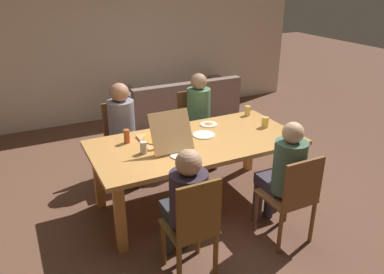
# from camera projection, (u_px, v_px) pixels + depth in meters

# --- Properties ---
(ground_plane) EXTENTS (20.00, 20.00, 0.00)m
(ground_plane) POSITION_uv_depth(u_px,v_px,m) (196.00, 202.00, 4.29)
(ground_plane) COLOR brown
(back_wall) EXTENTS (7.08, 0.12, 2.78)m
(back_wall) POSITION_uv_depth(u_px,v_px,m) (111.00, 37.00, 6.33)
(back_wall) COLOR beige
(back_wall) RESTS_ON ground
(dining_table) EXTENTS (2.20, 1.08, 0.76)m
(dining_table) POSITION_uv_depth(u_px,v_px,m) (196.00, 149.00, 4.02)
(dining_table) COLOR #CF8F49
(dining_table) RESTS_ON ground
(chair_0) EXTENTS (0.39, 0.40, 0.94)m
(chair_0) POSITION_uv_depth(u_px,v_px,m) (121.00, 137.00, 4.71)
(chair_0) COLOR brown
(chair_0) RESTS_ON ground
(person_0) EXTENTS (0.32, 0.53, 1.22)m
(person_0) POSITION_uv_depth(u_px,v_px,m) (123.00, 125.00, 4.51)
(person_0) COLOR #36443C
(person_0) RESTS_ON ground
(chair_1) EXTENTS (0.40, 0.39, 0.96)m
(chair_1) POSITION_uv_depth(u_px,v_px,m) (193.00, 227.00, 3.04)
(chair_1) COLOR brown
(chair_1) RESTS_ON ground
(person_1) EXTENTS (0.31, 0.50, 1.16)m
(person_1) POSITION_uv_depth(u_px,v_px,m) (186.00, 200.00, 3.09)
(person_1) COLOR #33353B
(person_1) RESTS_ON ground
(chair_2) EXTENTS (0.44, 0.43, 0.92)m
(chair_2) POSITION_uv_depth(u_px,v_px,m) (293.00, 196.00, 3.47)
(chair_2) COLOR brown
(chair_2) RESTS_ON ground
(person_2) EXTENTS (0.30, 0.52, 1.20)m
(person_2) POSITION_uv_depth(u_px,v_px,m) (284.00, 171.00, 3.52)
(person_2) COLOR #3D3542
(person_2) RESTS_ON ground
(chair_3) EXTENTS (0.45, 0.43, 0.96)m
(chair_3) POSITION_uv_depth(u_px,v_px,m) (195.00, 125.00, 5.11)
(chair_3) COLOR brown
(chair_3) RESTS_ON ground
(person_3) EXTENTS (0.31, 0.50, 1.23)m
(person_3) POSITION_uv_depth(u_px,v_px,m) (200.00, 113.00, 4.90)
(person_3) COLOR #303C49
(person_3) RESTS_ON ground
(pizza_box_0) EXTENTS (0.41, 0.59, 0.40)m
(pizza_box_0) POSITION_uv_depth(u_px,v_px,m) (163.00, 138.00, 3.92)
(pizza_box_0) COLOR tan
(pizza_box_0) RESTS_ON dining_table
(plate_0) EXTENTS (0.24, 0.24, 0.01)m
(plate_0) POSITION_uv_depth(u_px,v_px,m) (204.00, 135.00, 4.12)
(plate_0) COLOR white
(plate_0) RESTS_ON dining_table
(plate_1) EXTENTS (0.20, 0.20, 0.03)m
(plate_1) POSITION_uv_depth(u_px,v_px,m) (209.00, 124.00, 4.40)
(plate_1) COLOR white
(plate_1) RESTS_ON dining_table
(plate_2) EXTENTS (0.25, 0.25, 0.01)m
(plate_2) POSITION_uv_depth(u_px,v_px,m) (182.00, 155.00, 3.67)
(plate_2) COLOR white
(plate_2) RESTS_ON dining_table
(drinking_glass_0) EXTENTS (0.06, 0.06, 0.15)m
(drinking_glass_0) POSITION_uv_depth(u_px,v_px,m) (127.00, 136.00, 3.91)
(drinking_glass_0) COLOR #B55127
(drinking_glass_0) RESTS_ON dining_table
(drinking_glass_1) EXTENTS (0.08, 0.08, 0.12)m
(drinking_glass_1) POSITION_uv_depth(u_px,v_px,m) (265.00, 122.00, 4.32)
(drinking_glass_1) COLOR #E4C65A
(drinking_glass_1) RESTS_ON dining_table
(drinking_glass_2) EXTENTS (0.07, 0.07, 0.12)m
(drinking_glass_2) POSITION_uv_depth(u_px,v_px,m) (248.00, 111.00, 4.67)
(drinking_glass_2) COLOR #E7C45F
(drinking_glass_2) RESTS_ON dining_table
(drinking_glass_3) EXTENTS (0.07, 0.07, 0.12)m
(drinking_glass_3) POSITION_uv_depth(u_px,v_px,m) (144.00, 147.00, 3.69)
(drinking_glass_3) COLOR silver
(drinking_glass_3) RESTS_ON dining_table
(couch) EXTENTS (1.94, 0.85, 0.73)m
(couch) POSITION_uv_depth(u_px,v_px,m) (181.00, 104.00, 6.65)
(couch) COLOR gray
(couch) RESTS_ON ground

